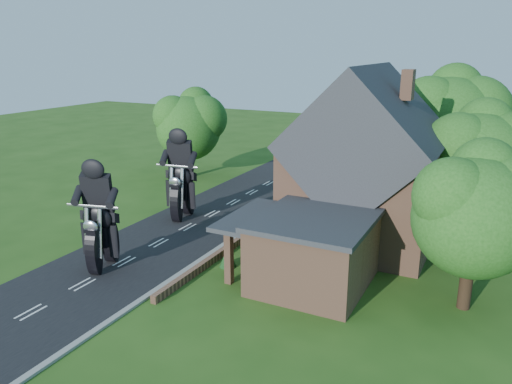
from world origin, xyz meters
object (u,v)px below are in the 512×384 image
at_px(garden_wall, 261,225).
at_px(annex, 312,249).
at_px(house, 365,169).
at_px(motorcycle_follow, 182,205).
at_px(motorcycle_lead, 103,253).

bearing_deg(garden_wall, annex, -46.16).
bearing_deg(house, annex, -95.24).
relative_size(garden_wall, house, 2.15).
bearing_deg(house, motorcycle_follow, -172.01).
xyz_separation_m(annex, motorcycle_follow, (-11.18, 5.14, -0.85)).
xyz_separation_m(house, motorcycle_lead, (-10.87, -10.11, -3.46)).
bearing_deg(annex, house, 84.76).
bearing_deg(house, motorcycle_lead, -137.06).
xyz_separation_m(garden_wall, annex, (5.57, -5.80, 1.57)).
relative_size(garden_wall, motorcycle_lead, 11.62).
xyz_separation_m(annex, motorcycle_lead, (-10.24, -3.31, -0.89)).
bearing_deg(garden_wall, house, 9.17).
distance_m(annex, motorcycle_lead, 10.80).
distance_m(motorcycle_lead, motorcycle_follow, 8.51).
bearing_deg(garden_wall, motorcycle_lead, -117.16).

